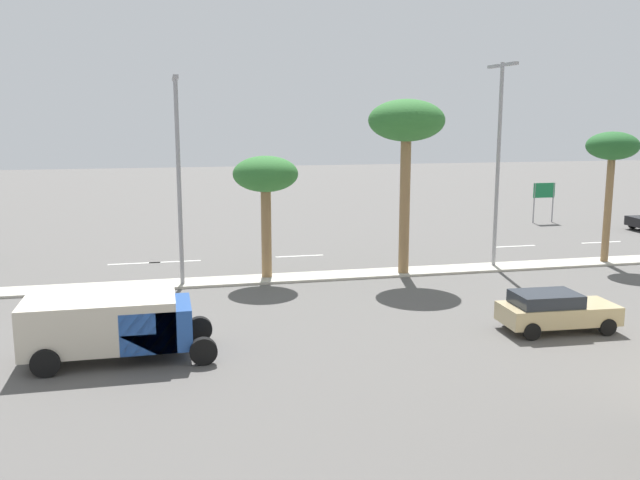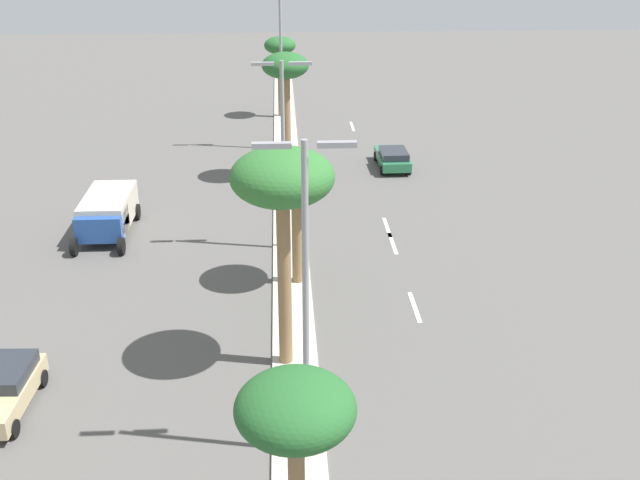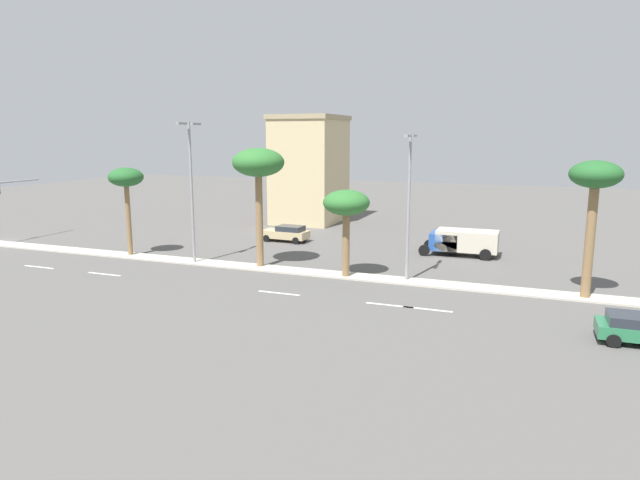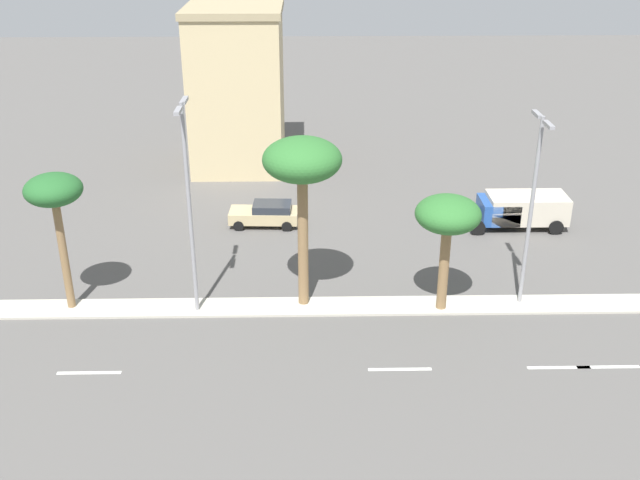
# 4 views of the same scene
# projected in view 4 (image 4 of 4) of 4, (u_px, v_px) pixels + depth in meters

# --- Properties ---
(ground_plane) EXTENTS (160.00, 160.00, 0.00)m
(ground_plane) POSITION_uv_depth(u_px,v_px,m) (406.00, 307.00, 37.63)
(ground_plane) COLOR #565451
(median_curb) EXTENTS (1.80, 83.85, 0.12)m
(median_curb) POSITION_uv_depth(u_px,v_px,m) (588.00, 304.00, 37.77)
(median_curb) COLOR #B7B2A3
(median_curb) RESTS_ON ground
(lane_stripe_mid) EXTENTS (0.20, 2.80, 0.01)m
(lane_stripe_mid) POSITION_uv_depth(u_px,v_px,m) (89.00, 373.00, 32.41)
(lane_stripe_mid) COLOR silver
(lane_stripe_mid) RESTS_ON ground
(lane_stripe_right) EXTENTS (0.20, 2.80, 0.01)m
(lane_stripe_right) POSITION_uv_depth(u_px,v_px,m) (400.00, 369.00, 32.65)
(lane_stripe_right) COLOR silver
(lane_stripe_right) RESTS_ON ground
(lane_stripe_leading) EXTENTS (0.20, 2.80, 0.01)m
(lane_stripe_leading) POSITION_uv_depth(u_px,v_px,m) (559.00, 367.00, 32.77)
(lane_stripe_leading) COLOR silver
(lane_stripe_leading) RESTS_ON ground
(lane_stripe_front) EXTENTS (0.20, 2.80, 0.01)m
(lane_stripe_front) POSITION_uv_depth(u_px,v_px,m) (608.00, 367.00, 32.81)
(lane_stripe_front) COLOR silver
(lane_stripe_front) RESTS_ON ground
(commercial_building) EXTENTS (8.76, 6.95, 11.85)m
(commercial_building) POSITION_uv_depth(u_px,v_px,m) (238.00, 87.00, 55.42)
(commercial_building) COLOR #C6B284
(commercial_building) RESTS_ON ground
(palm_tree_right) EXTENTS (2.74, 2.74, 7.04)m
(palm_tree_right) POSITION_uv_depth(u_px,v_px,m) (54.00, 195.00, 34.91)
(palm_tree_right) COLOR olive
(palm_tree_right) RESTS_ON median_curb
(palm_tree_outboard) EXTENTS (3.76, 3.76, 8.67)m
(palm_tree_outboard) POSITION_uv_depth(u_px,v_px,m) (302.00, 165.00, 34.70)
(palm_tree_outboard) COLOR olive
(palm_tree_outboard) RESTS_ON median_curb
(palm_tree_center) EXTENTS (3.16, 3.16, 5.96)m
(palm_tree_center) POSITION_uv_depth(u_px,v_px,m) (448.00, 217.00, 35.29)
(palm_tree_center) COLOR olive
(palm_tree_center) RESTS_ON median_curb
(street_lamp_leading) EXTENTS (2.90, 0.24, 10.54)m
(street_lamp_leading) POSITION_uv_depth(u_px,v_px,m) (188.00, 195.00, 34.58)
(street_lamp_leading) COLOR gray
(street_lamp_leading) RESTS_ON median_curb
(street_lamp_far) EXTENTS (2.90, 0.24, 9.67)m
(street_lamp_far) POSITION_uv_depth(u_px,v_px,m) (533.00, 198.00, 35.54)
(street_lamp_far) COLOR gray
(street_lamp_far) RESTS_ON median_curb
(sedan_tan_inboard) EXTENTS (2.12, 4.36, 1.49)m
(sedan_tan_inboard) POSITION_uv_depth(u_px,v_px,m) (266.00, 214.00, 46.62)
(sedan_tan_inboard) COLOR tan
(sedan_tan_inboard) RESTS_ON ground
(box_truck) EXTENTS (2.69, 6.11, 2.09)m
(box_truck) POSITION_uv_depth(u_px,v_px,m) (518.00, 209.00, 46.27)
(box_truck) COLOR #234C99
(box_truck) RESTS_ON ground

